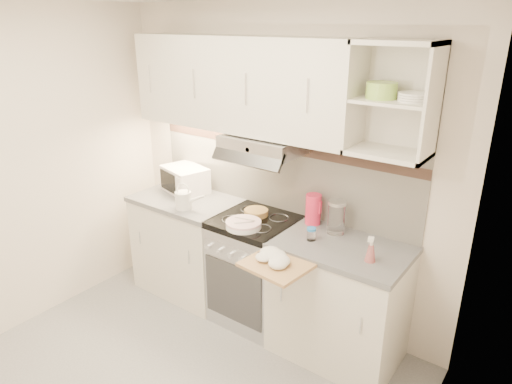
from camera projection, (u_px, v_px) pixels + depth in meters
room_shell at (184, 149)px, 2.75m from camera, size 3.04×2.84×2.52m
base_cabinet_left at (189, 246)px, 4.14m from camera, size 0.90×0.60×0.86m
worktop_left at (186, 200)px, 3.98m from camera, size 0.92×0.62×0.04m
base_cabinet_right at (338, 303)px, 3.31m from camera, size 0.90×0.60×0.86m
worktop_right at (343, 248)px, 3.15m from camera, size 0.92×0.62×0.04m
electric_range at (255, 269)px, 3.72m from camera, size 0.60×0.60×0.90m
microwave at (185, 179)px, 4.09m from camera, size 0.46×0.39×0.23m
watering_can at (184, 199)px, 3.73m from camera, size 0.26×0.15×0.22m
plate_stack at (243, 224)px, 3.40m from camera, size 0.27×0.27×0.06m
bread_loaf at (256, 212)px, 3.62m from camera, size 0.19×0.19×0.05m
pink_pitcher at (313, 209)px, 3.44m from camera, size 0.13×0.12×0.24m
glass_jar at (336, 217)px, 3.28m from camera, size 0.13×0.13×0.25m
spice_jar at (311, 234)px, 3.20m from camera, size 0.06×0.06×0.09m
spray_bottle at (371, 251)px, 2.91m from camera, size 0.07×0.07×0.19m
cutting_board at (277, 264)px, 2.96m from camera, size 0.44×0.40×0.02m
dish_towel at (275, 258)px, 2.94m from camera, size 0.28×0.24×0.07m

